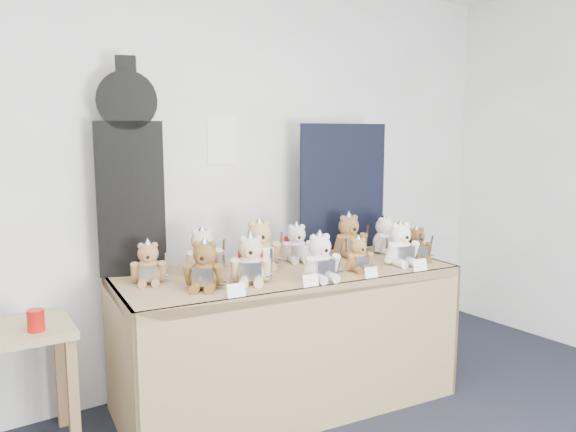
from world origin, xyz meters
TOP-DOWN VIEW (x-y plane):
  - room_shell at (0.59, 2.49)m, footprint 6.00×6.00m
  - display_table at (0.68, 1.83)m, footprint 2.06×1.07m
  - guitar_case at (-0.08, 2.33)m, footprint 0.38×0.24m
  - navy_board at (1.36, 2.20)m, footprint 0.64×0.14m
  - red_cup at (-0.65, 2.11)m, footprint 0.08×0.08m
  - teddy_front_far_left at (0.11, 1.81)m, footprint 0.23×0.24m
  - teddy_front_left at (0.37, 1.78)m, footprint 0.24×0.24m
  - teddy_front_centre at (0.71, 1.62)m, footprint 0.24×0.21m
  - teddy_front_right at (1.02, 1.65)m, footprint 0.18×0.17m
  - teddy_front_far_right at (1.34, 1.62)m, footprint 0.24×0.22m
  - teddy_front_end at (1.50, 1.64)m, footprint 0.20×0.19m
  - teddy_back_left at (0.24, 2.10)m, footprint 0.25×0.21m
  - teddy_back_centre_left at (0.58, 2.03)m, footprint 0.27×0.25m
  - teddy_back_centre_right at (0.87, 2.06)m, footprint 0.22×0.21m
  - teddy_back_right at (1.24, 1.99)m, footprint 0.26×0.22m
  - teddy_back_end at (1.51, 1.93)m, footprint 0.23×0.20m
  - teddy_back_far_left at (-0.09, 2.08)m, footprint 0.21×0.20m
  - entry_card_a at (0.17, 1.58)m, footprint 0.10×0.03m
  - entry_card_b at (0.58, 1.53)m, footprint 0.09×0.03m
  - entry_card_c at (0.97, 1.48)m, footprint 0.09×0.03m
  - entry_card_d at (1.31, 1.44)m, footprint 0.10×0.03m

SIDE VIEW (x-z plane):
  - display_table at x=0.68m, z-range 0.24..1.06m
  - red_cup at x=-0.65m, z-range 0.66..0.77m
  - entry_card_c at x=0.97m, z-range 0.82..0.88m
  - entry_card_b at x=0.58m, z-range 0.82..0.89m
  - entry_card_a at x=0.17m, z-range 0.82..0.89m
  - entry_card_d at x=1.31m, z-range 0.82..0.89m
  - teddy_front_right at x=1.02m, z-range 0.80..1.02m
  - teddy_front_end at x=1.50m, z-range 0.80..1.04m
  - teddy_back_far_left at x=-0.09m, z-range 0.79..1.05m
  - teddy_back_centre_right at x=0.87m, z-range 0.79..1.06m
  - teddy_back_end at x=1.51m, z-range 0.79..1.07m
  - teddy_front_far_left at x=0.11m, z-range 0.79..1.08m
  - teddy_front_centre at x=0.71m, z-range 0.79..1.08m
  - teddy_front_left at x=0.37m, z-range 0.79..1.09m
  - teddy_front_far_right at x=1.34m, z-range 0.79..1.09m
  - teddy_back_left at x=0.24m, z-range 0.79..1.09m
  - teddy_back_right at x=1.24m, z-range 0.79..1.10m
  - teddy_back_centre_left at x=0.58m, z-range 0.79..1.12m
  - navy_board at x=1.36m, z-range 0.82..1.69m
  - guitar_case at x=-0.08m, z-range 0.81..2.02m
  - room_shell at x=0.59m, z-range -1.43..4.57m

